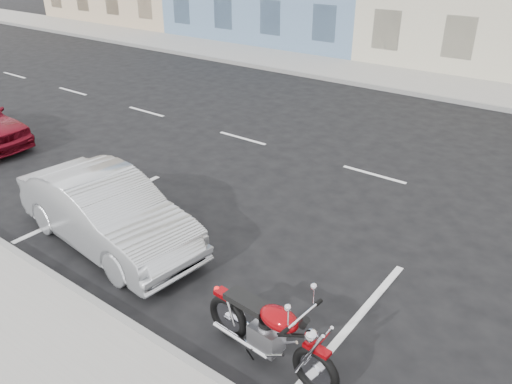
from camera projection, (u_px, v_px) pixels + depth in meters
ground at (459, 198)px, 10.77m from camera, size 120.00×120.00×0.00m
sidewalk_far at (400, 79)px, 19.61m from camera, size 80.00×3.40×0.15m
curb_near at (31, 264)px, 8.46m from camera, size 80.00×0.12×0.16m
curb_far at (382, 88)px, 18.40m from camera, size 80.00×0.12×0.16m
motorcycle at (318, 363)px, 5.94m from camera, size 2.14×0.71×1.07m
sedan_silver at (107, 212)px, 8.88m from camera, size 4.14×1.76×1.33m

